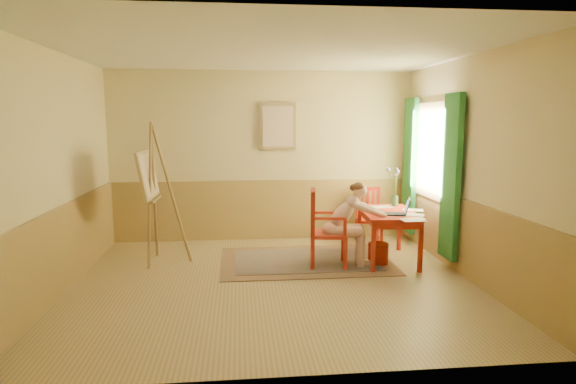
{
  "coord_description": "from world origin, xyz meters",
  "views": [
    {
      "loc": [
        -0.4,
        -5.76,
        2.0
      ],
      "look_at": [
        0.25,
        0.55,
        1.05
      ],
      "focal_mm": 30.01,
      "sensor_mm": 36.0,
      "label": 1
    }
  ],
  "objects": [
    {
      "name": "room",
      "position": [
        0.0,
        0.0,
        1.4
      ],
      "size": [
        5.04,
        4.54,
        2.84
      ],
      "color": "tan",
      "rests_on": "ground"
    },
    {
      "name": "wastebasket",
      "position": [
        1.52,
        0.6,
        0.15
      ],
      "size": [
        0.28,
        0.28,
        0.3
      ],
      "primitive_type": "cylinder",
      "rotation": [
        0.0,
        0.0,
        -0.0
      ],
      "color": "#A0200C",
      "rests_on": "room"
    },
    {
      "name": "table",
      "position": [
        1.7,
        0.76,
        0.63
      ],
      "size": [
        0.81,
        1.25,
        0.72
      ],
      "color": "#AF2D1C",
      "rests_on": "room"
    },
    {
      "name": "rug",
      "position": [
        0.54,
        0.84,
        0.01
      ],
      "size": [
        2.4,
        1.6,
        0.02
      ],
      "color": "#8C7251",
      "rests_on": "room"
    },
    {
      "name": "window",
      "position": [
        2.42,
        1.1,
        1.35
      ],
      "size": [
        0.12,
        2.01,
        2.2
      ],
      "color": "white",
      "rests_on": "room"
    },
    {
      "name": "figure",
      "position": [
        1.07,
        0.55,
        0.65
      ],
      "size": [
        0.89,
        0.44,
        1.18
      ],
      "color": "beige",
      "rests_on": "room"
    },
    {
      "name": "chair_back",
      "position": [
        1.71,
        1.8,
        0.45
      ],
      "size": [
        0.44,
        0.46,
        0.9
      ],
      "color": "#AF2D1C",
      "rests_on": "room"
    },
    {
      "name": "chair_left",
      "position": [
        0.76,
        0.59,
        0.53
      ],
      "size": [
        0.55,
        0.53,
        1.06
      ],
      "color": "#AF2D1C",
      "rests_on": "room"
    },
    {
      "name": "vase",
      "position": [
        1.93,
        1.19,
        0.99
      ],
      "size": [
        0.21,
        0.3,
        0.59
      ],
      "color": "#3F724C",
      "rests_on": "table"
    },
    {
      "name": "wall_portrait",
      "position": [
        0.25,
        2.2,
        1.9
      ],
      "size": [
        0.6,
        0.05,
        0.76
      ],
      "color": "#A48B56",
      "rests_on": "room"
    },
    {
      "name": "papers",
      "position": [
        1.89,
        0.62,
        0.72
      ],
      "size": [
        0.69,
        1.2,
        0.0
      ],
      "color": "white",
      "rests_on": "table"
    },
    {
      "name": "wainscot",
      "position": [
        0.0,
        0.8,
        0.5
      ],
      "size": [
        5.0,
        4.5,
        1.0
      ],
      "color": "tan",
      "rests_on": "room"
    },
    {
      "name": "laptop",
      "position": [
        1.76,
        0.51,
        0.76
      ],
      "size": [
        0.41,
        0.31,
        0.22
      ],
      "color": "#1E2338",
      "rests_on": "table"
    },
    {
      "name": "easel",
      "position": [
        -1.62,
        1.01,
        1.17
      ],
      "size": [
        0.66,
        0.88,
        1.98
      ],
      "color": "olive",
      "rests_on": "room"
    }
  ]
}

